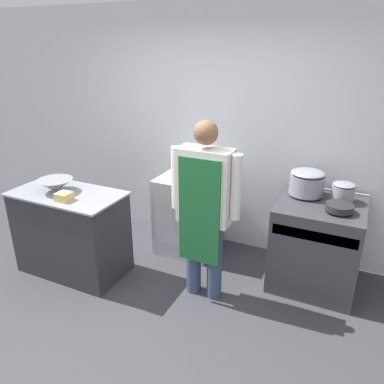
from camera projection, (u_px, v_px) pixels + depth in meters
ground_plane at (131, 334)px, 3.15m from camera, size 14.00×14.00×0.00m
wall_back at (218, 131)px, 4.22m from camera, size 8.00×0.05×2.70m
prep_counter at (72, 232)px, 3.88m from camera, size 1.14×0.61×0.89m
stove at (316, 244)px, 3.67m from camera, size 0.79×0.77×0.89m
fridge_unit at (189, 213)px, 4.32m from camera, size 0.63×0.64×0.89m
person_cook at (204, 202)px, 3.30m from camera, size 0.65×0.24×1.69m
mixing_bowl at (56, 185)px, 3.73m from camera, size 0.35×0.35×0.13m
plastic_tub at (64, 197)px, 3.53m from camera, size 0.13×0.13×0.08m
stock_pot at (307, 182)px, 3.64m from camera, size 0.33×0.33×0.25m
saute_pan at (339, 207)px, 3.31m from camera, size 0.24×0.24×0.06m
sauce_pot at (343, 191)px, 3.52m from camera, size 0.21×0.21×0.17m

